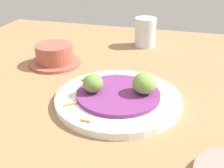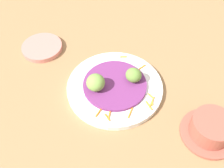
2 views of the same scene
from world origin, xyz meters
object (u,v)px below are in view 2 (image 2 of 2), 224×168
(guac_scoop_left, at_px, (96,82))
(guac_scoop_center, at_px, (134,75))
(main_plate, at_px, (115,87))
(side_plate_small, at_px, (42,47))
(terracotta_bowl, at_px, (211,129))

(guac_scoop_left, relative_size, guac_scoop_center, 1.13)
(main_plate, distance_m, guac_scoop_left, 0.06)
(guac_scoop_left, bearing_deg, side_plate_small, -138.03)
(main_plate, relative_size, guac_scoop_center, 6.01)
(main_plate, height_order, terracotta_bowl, terracotta_bowl)
(guac_scoop_left, xyz_separation_m, side_plate_small, (-0.18, -0.16, -0.04))
(main_plate, xyz_separation_m, side_plate_small, (-0.17, -0.21, -0.00))
(guac_scoop_center, height_order, side_plate_small, guac_scoop_center)
(side_plate_small, bearing_deg, terracotta_bowl, 53.14)
(main_plate, distance_m, terracotta_bowl, 0.26)
(guac_scoop_left, height_order, guac_scoop_center, guac_scoop_left)
(side_plate_small, bearing_deg, guac_scoop_left, 41.97)
(guac_scoop_center, bearing_deg, main_plate, -77.92)
(main_plate, bearing_deg, guac_scoop_left, -77.92)
(main_plate, xyz_separation_m, guac_scoop_center, (-0.01, 0.05, 0.03))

